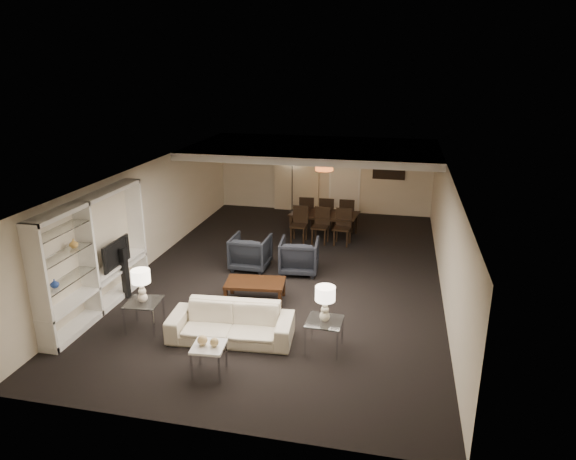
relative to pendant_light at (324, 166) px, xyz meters
The scene contains 35 objects.
floor 4.00m from the pendant_light, 94.90° to the right, with size 11.00×11.00×0.00m, color black.
ceiling 3.56m from the pendant_light, 94.90° to the right, with size 7.00×11.00×0.02m, color silver.
wall_back 2.13m from the pendant_light, 98.53° to the left, with size 7.00×0.02×2.50m, color beige.
wall_front 9.03m from the pendant_light, 91.91° to the right, with size 7.00×0.02×2.50m, color beige.
wall_left 5.21m from the pendant_light, 137.35° to the right, with size 0.02×11.00×2.50m, color beige.
wall_right 4.79m from the pendant_light, 47.56° to the right, with size 0.02×11.00×2.50m, color beige.
ceiling_soffit 0.57m from the pendant_light, behind, with size 7.00×4.00×0.20m, color silver.
curtains 2.38m from the pendant_light, 122.01° to the left, with size 1.50×0.12×2.40m, color beige.
door 2.19m from the pendant_light, 78.52° to the left, with size 0.90×0.05×2.10m, color silver.
painting 2.69m from the pendant_light, 47.44° to the left, with size 0.95×0.04×0.65m, color #142D38.
media_unit 7.13m from the pendant_light, 120.62° to the right, with size 0.38×3.40×2.35m, color white, non-canonical shape.
pendant_light is the anchor object (origin of this frame).
sofa 6.86m from the pendant_light, 95.73° to the right, with size 2.23×0.87×0.65m, color beige.
coffee_table 5.36m from the pendant_light, 97.53° to the right, with size 1.22×0.71×0.44m, color black, non-canonical shape.
armchair_left 3.87m from the pendant_light, 110.78° to the right, with size 0.89×0.91×0.83m, color black.
armchair_right 3.66m from the pendant_light, 91.13° to the right, with size 0.89×0.91×0.83m, color black.
side_table_left 7.23m from the pendant_light, 109.62° to the right, with size 0.61×0.61×0.57m, color silver, non-canonical shape.
side_table_right 6.91m from the pendant_light, 81.14° to the right, with size 0.61×0.61×0.57m, color white, non-canonical shape.
table_lamp_left 7.12m from the pendant_light, 109.62° to the right, with size 0.35×0.35×0.63m, color silver, non-canonical shape.
table_lamp_right 6.79m from the pendant_light, 81.14° to the right, with size 0.35×0.35×0.63m, color white, non-canonical shape.
marble_table 7.94m from the pendant_light, 94.92° to the right, with size 0.51×0.51×0.51m, color white, non-canonical shape.
gold_gourd_a 7.89m from the pendant_light, 95.65° to the right, with size 0.16×0.16×0.16m, color tan.
gold_gourd_b 7.87m from the pendant_light, 94.18° to the right, with size 0.14×0.14×0.14m, color tan.
television 6.67m from the pendant_light, 122.77° to the right, with size 0.13×0.97×0.56m, color black.
vase_blue 8.24m from the pendant_light, 116.12° to the right, with size 0.15×0.15×0.16m, color #213E92.
vase_amber 7.62m from the pendant_light, 118.30° to the right, with size 0.16×0.16×0.17m, color gold.
floor_speaker 6.57m from the pendant_light, 121.88° to the right, with size 0.12×0.12×1.12m, color black.
dining_table 1.68m from the pendant_light, 79.42° to the right, with size 1.89×1.06×0.67m, color black.
chair_nl 1.93m from the pendant_light, 112.48° to the right, with size 0.46×0.46×0.99m, color black, non-canonical shape.
chair_nm 1.87m from the pendant_light, 85.10° to the right, with size 0.46×0.46×0.99m, color black, non-canonical shape.
chair_nr 1.99m from the pendant_light, 59.66° to the right, with size 0.46×0.46×0.99m, color black, non-canonical shape.
chair_fl 1.51m from the pendant_light, 168.76° to the left, with size 0.46×0.46×0.99m, color black, non-canonical shape.
chair_fm 1.43m from the pendant_light, 43.82° to the left, with size 0.46×0.46×0.99m, color black, non-canonical shape.
chair_fr 1.59m from the pendant_light, ahead, with size 0.46×0.46×0.99m, color black, non-canonical shape.
floor_lamp 2.37m from the pendant_light, 127.50° to the left, with size 0.27×0.27×1.84m, color black, non-canonical shape.
Camera 1 is at (2.41, -10.96, 4.83)m, focal length 32.00 mm.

